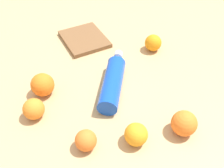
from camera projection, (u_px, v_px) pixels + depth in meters
name	position (u px, v px, depth m)	size (l,w,h in m)	color
ground_plane	(104.00, 83.00, 0.94)	(2.40, 2.40, 0.00)	tan
water_bottle	(113.00, 80.00, 0.90)	(0.24, 0.25, 0.07)	blue
orange_0	(136.00, 134.00, 0.73)	(0.07, 0.07, 0.07)	orange
orange_1	(43.00, 85.00, 0.87)	(0.08, 0.08, 0.08)	orange
orange_2	(184.00, 123.00, 0.75)	(0.08, 0.08, 0.08)	orange
orange_3	(86.00, 140.00, 0.72)	(0.06, 0.06, 0.06)	orange
orange_4	(153.00, 43.00, 1.06)	(0.07, 0.07, 0.07)	orange
orange_5	(34.00, 109.00, 0.80)	(0.07, 0.07, 0.07)	orange
cutting_board	(84.00, 39.00, 1.13)	(0.21, 0.17, 0.02)	brown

